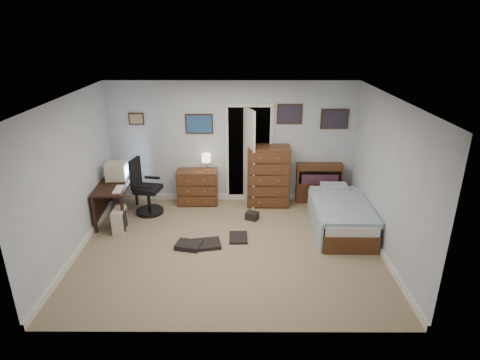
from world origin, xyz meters
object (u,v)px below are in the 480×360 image
object	(u,v)px
computer_desk	(111,191)
low_dresser	(198,187)
bed	(340,215)
office_chair	(145,192)
tall_dresser	(268,176)

from	to	relation	value
computer_desk	low_dresser	distance (m)	1.72
low_dresser	bed	size ratio (longest dim) A/B	0.45
computer_desk	bed	distance (m)	4.30
low_dresser	bed	distance (m)	2.92
computer_desk	office_chair	world-z (taller)	office_chair
office_chair	low_dresser	distance (m)	1.08
low_dresser	tall_dresser	xyz separation A→B (m)	(1.45, -0.02, 0.26)
tall_dresser	computer_desk	bearing A→B (deg)	-166.21
computer_desk	tall_dresser	size ratio (longest dim) A/B	1.03
computer_desk	bed	bearing A→B (deg)	-8.74
low_dresser	tall_dresser	distance (m)	1.48
tall_dresser	bed	distance (m)	1.69
office_chair	tall_dresser	size ratio (longest dim) A/B	0.90
computer_desk	tall_dresser	distance (m)	3.10
low_dresser	computer_desk	bearing A→B (deg)	-158.18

